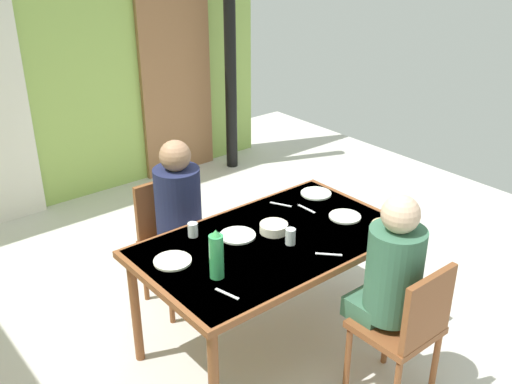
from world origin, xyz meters
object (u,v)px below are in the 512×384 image
object	(u,v)px
chair_far_diner	(171,235)
serving_bowl_center	(274,228)
person_far_diner	(179,205)
water_bottle_green_near	(216,255)
dining_table	(272,249)
person_near_diner	(392,270)
chair_near_diner	(407,326)

from	to	relation	value
chair_far_diner	serving_bowl_center	xyz separation A→B (m)	(0.27, -0.76, 0.29)
person_far_diner	water_bottle_green_near	distance (m)	0.86
dining_table	person_far_diner	distance (m)	0.72
chair_far_diner	water_bottle_green_near	world-z (taller)	water_bottle_green_near
serving_bowl_center	water_bottle_green_near	bearing A→B (deg)	-162.06
chair_far_diner	person_near_diner	xyz separation A→B (m)	(0.45, -1.50, 0.28)
person_far_diner	serving_bowl_center	bearing A→B (deg)	113.15
person_far_diner	chair_far_diner	bearing A→B (deg)	-90.00
dining_table	chair_near_diner	bearing A→B (deg)	-73.46
dining_table	person_far_diner	world-z (taller)	person_far_diner
dining_table	serving_bowl_center	world-z (taller)	serving_bowl_center
chair_far_diner	dining_table	bearing A→B (deg)	103.96
dining_table	serving_bowl_center	xyz separation A→B (m)	(0.06, 0.06, 0.10)
person_near_diner	dining_table	bearing A→B (deg)	109.61
person_near_diner	water_bottle_green_near	world-z (taller)	person_near_diner
chair_far_diner	person_far_diner	bearing A→B (deg)	90.00
dining_table	person_far_diner	bearing A→B (deg)	106.61
serving_bowl_center	chair_near_diner	bearing A→B (deg)	-78.40
chair_near_diner	person_near_diner	world-z (taller)	person_near_diner
water_bottle_green_near	serving_bowl_center	distance (m)	0.58
person_near_diner	serving_bowl_center	world-z (taller)	person_near_diner
dining_table	chair_far_diner	xyz separation A→B (m)	(-0.20, 0.82, -0.19)
water_bottle_green_near	chair_near_diner	bearing A→B (deg)	-43.98
chair_far_diner	person_far_diner	xyz separation A→B (m)	(-0.00, -0.14, 0.28)
serving_bowl_center	chair_far_diner	bearing A→B (deg)	109.34
chair_far_diner	water_bottle_green_near	bearing A→B (deg)	73.35
person_near_diner	water_bottle_green_near	distance (m)	0.93
dining_table	person_near_diner	xyz separation A→B (m)	(0.24, -0.68, 0.09)
water_bottle_green_near	chair_far_diner	bearing A→B (deg)	73.35
person_near_diner	chair_near_diner	bearing A→B (deg)	-90.00
dining_table	chair_far_diner	world-z (taller)	chair_far_diner
person_far_diner	serving_bowl_center	distance (m)	0.68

